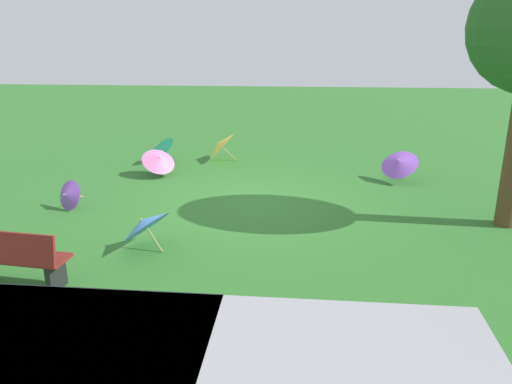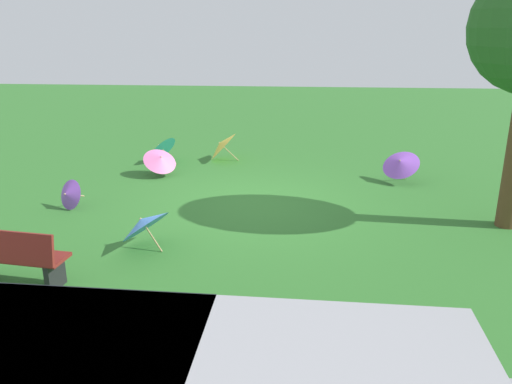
# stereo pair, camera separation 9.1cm
# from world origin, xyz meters

# --- Properties ---
(ground) EXTENTS (40.00, 40.00, 0.00)m
(ground) POSITION_xyz_m (0.00, 0.00, 0.00)
(ground) COLOR #2D6B28
(park_bench) EXTENTS (1.65, 0.68, 0.90)m
(park_bench) POSITION_xyz_m (3.09, 3.76, 0.47)
(park_bench) COLOR maroon
(park_bench) RESTS_ON ground
(parasol_yellow_1) EXTENTS (0.85, 0.97, 0.83)m
(parasol_yellow_1) POSITION_xyz_m (1.14, -3.39, 0.43)
(parasol_yellow_1) COLOR tan
(parasol_yellow_1) RESTS_ON ground
(parasol_purple_1) EXTENTS (1.14, 1.12, 0.79)m
(parasol_purple_1) POSITION_xyz_m (-3.25, -1.70, 0.48)
(parasol_purple_1) COLOR tan
(parasol_purple_1) RESTS_ON ground
(parasol_teal_0) EXTENTS (0.96, 1.04, 0.78)m
(parasol_teal_0) POSITION_xyz_m (2.72, -3.08, 0.40)
(parasol_teal_0) COLOR tan
(parasol_teal_0) RESTS_ON ground
(parasol_blue_1) EXTENTS (1.05, 1.10, 0.78)m
(parasol_blue_1) POSITION_xyz_m (1.60, 2.34, 0.45)
(parasol_blue_1) COLOR tan
(parasol_blue_1) RESTS_ON ground
(parasol_purple_2) EXTENTS (0.70, 0.62, 0.62)m
(parasol_purple_2) POSITION_xyz_m (3.63, 0.63, 0.31)
(parasol_purple_2) COLOR tan
(parasol_purple_2) RESTS_ON ground
(parasol_pink_0) EXTENTS (1.08, 1.08, 0.72)m
(parasol_pink_0) POSITION_xyz_m (2.39, -1.78, 0.42)
(parasol_pink_0) COLOR tan
(parasol_pink_0) RESTS_ON ground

